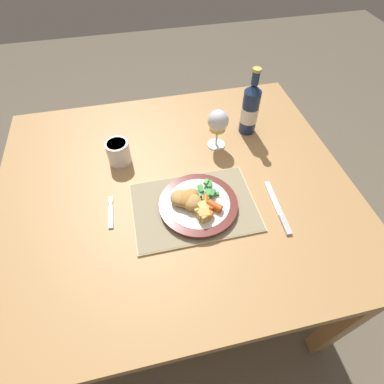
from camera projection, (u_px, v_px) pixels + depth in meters
The scene contains 13 objects.
ground_plane at pixel (181, 276), 1.56m from camera, with size 6.00×6.00×0.00m, color brown.
dining_table at pixel (176, 201), 1.06m from camera, with size 1.16×1.01×0.74m.
placemat at pixel (194, 207), 0.93m from camera, with size 0.38×0.26×0.01m.
dinner_plate at pixel (198, 204), 0.91m from camera, with size 0.24×0.24×0.02m.
breaded_croquettes at pixel (187, 199), 0.89m from camera, with size 0.10×0.09×0.04m.
green_beans_pile at pixel (206, 192), 0.92m from camera, with size 0.08×0.08×0.02m.
glazed_carrots at pixel (208, 208), 0.88m from camera, with size 0.08×0.09×0.02m.
fork at pixel (111, 214), 0.91m from camera, with size 0.02×0.12×0.01m.
table_knife at pixel (279, 211), 0.91m from camera, with size 0.03×0.21×0.01m.
wine_glass at pixel (218, 123), 1.03m from camera, with size 0.07×0.07×0.15m.
bottle at pixel (250, 109), 1.09m from camera, with size 0.06×0.06×0.25m.
roast_potatoes at pixel (203, 212), 0.87m from camera, with size 0.05×0.06×0.03m.
drinking_cup at pixel (118, 152), 1.02m from camera, with size 0.08×0.08×0.08m.
Camera 1 is at (-0.09, -0.64, 1.49)m, focal length 28.00 mm.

